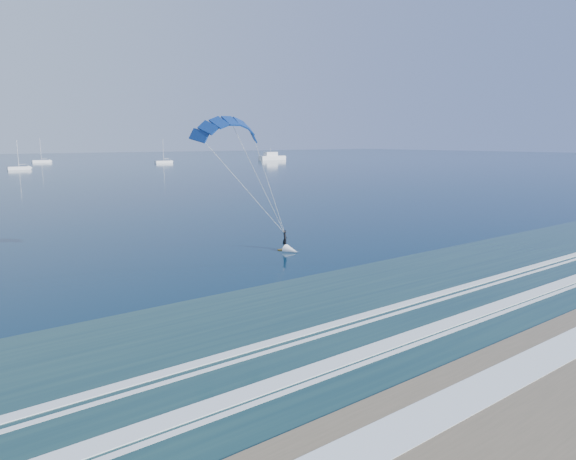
{
  "coord_description": "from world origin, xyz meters",
  "views": [
    {
      "loc": [
        -22.2,
        -11.97,
        10.83
      ],
      "look_at": [
        5.23,
        24.16,
        2.86
      ],
      "focal_mm": 32.0,
      "sensor_mm": 36.0,
      "label": 1
    }
  ],
  "objects_px": {
    "sailboat_3": "(41,161)",
    "motor_yacht": "(272,157)",
    "sailboat_4": "(164,162)",
    "kitesurfer_rig": "(259,181)",
    "sailboat_2": "(19,168)"
  },
  "relations": [
    {
      "from": "kitesurfer_rig",
      "to": "sailboat_4",
      "type": "relative_size",
      "value": 1.21
    },
    {
      "from": "kitesurfer_rig",
      "to": "sailboat_3",
      "type": "height_order",
      "value": "kitesurfer_rig"
    },
    {
      "from": "kitesurfer_rig",
      "to": "motor_yacht",
      "type": "bearing_deg",
      "value": 54.31
    },
    {
      "from": "sailboat_4",
      "to": "sailboat_2",
      "type": "bearing_deg",
      "value": -163.18
    },
    {
      "from": "sailboat_3",
      "to": "sailboat_4",
      "type": "height_order",
      "value": "sailboat_3"
    },
    {
      "from": "sailboat_3",
      "to": "motor_yacht",
      "type": "bearing_deg",
      "value": -21.53
    },
    {
      "from": "motor_yacht",
      "to": "sailboat_4",
      "type": "height_order",
      "value": "sailboat_4"
    },
    {
      "from": "motor_yacht",
      "to": "sailboat_3",
      "type": "distance_m",
      "value": 115.84
    },
    {
      "from": "sailboat_3",
      "to": "sailboat_4",
      "type": "relative_size",
      "value": 1.02
    },
    {
      "from": "motor_yacht",
      "to": "sailboat_3",
      "type": "bearing_deg",
      "value": 158.47
    },
    {
      "from": "kitesurfer_rig",
      "to": "sailboat_3",
      "type": "distance_m",
      "value": 237.51
    },
    {
      "from": "motor_yacht",
      "to": "sailboat_2",
      "type": "xyz_separation_m",
      "value": [
        -128.49,
        -19.87,
        -1.04
      ]
    },
    {
      "from": "sailboat_2",
      "to": "kitesurfer_rig",
      "type": "bearing_deg",
      "value": -93.33
    },
    {
      "from": "sailboat_2",
      "to": "sailboat_3",
      "type": "xyz_separation_m",
      "value": [
        20.73,
        62.38,
        0.0
      ]
    },
    {
      "from": "motor_yacht",
      "to": "sailboat_4",
      "type": "xyz_separation_m",
      "value": [
        -63.11,
        -0.1,
        -1.03
      ]
    }
  ]
}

